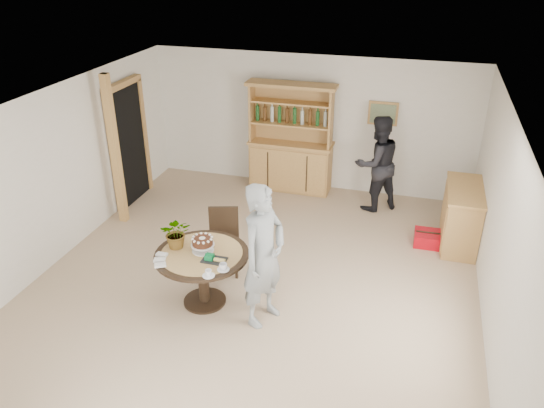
% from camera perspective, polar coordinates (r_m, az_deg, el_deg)
% --- Properties ---
extents(ground, '(7.00, 7.00, 0.00)m').
position_cam_1_polar(ground, '(7.44, -2.02, -8.74)').
color(ground, tan).
rests_on(ground, ground).
extents(room_shell, '(6.04, 7.04, 2.52)m').
position_cam_1_polar(room_shell, '(6.59, -2.22, 3.71)').
color(room_shell, white).
rests_on(room_shell, ground).
extents(doorway, '(0.13, 1.10, 2.18)m').
position_cam_1_polar(doorway, '(9.69, -15.19, 6.46)').
color(doorway, black).
rests_on(doorway, ground).
extents(pine_post, '(0.12, 0.12, 2.50)m').
position_cam_1_polar(pine_post, '(8.89, -16.54, 5.44)').
color(pine_post, tan).
rests_on(pine_post, ground).
extents(hutch, '(1.62, 0.54, 2.04)m').
position_cam_1_polar(hutch, '(9.94, 2.04, 5.34)').
color(hutch, tan).
rests_on(hutch, ground).
extents(sideboard, '(0.54, 1.26, 0.94)m').
position_cam_1_polar(sideboard, '(8.68, 19.71, -1.23)').
color(sideboard, tan).
rests_on(sideboard, ground).
extents(dining_table, '(1.20, 1.20, 0.76)m').
position_cam_1_polar(dining_table, '(6.85, -7.51, -6.33)').
color(dining_table, black).
rests_on(dining_table, ground).
extents(dining_chair, '(0.53, 0.53, 0.95)m').
position_cam_1_polar(dining_chair, '(7.54, -5.21, -3.47)').
color(dining_chair, black).
rests_on(dining_chair, ground).
extents(birthday_cake, '(0.30, 0.30, 0.20)m').
position_cam_1_polar(birthday_cake, '(6.75, -7.48, -4.12)').
color(birthday_cake, white).
rests_on(birthday_cake, dining_table).
extents(flower_vase, '(0.47, 0.44, 0.42)m').
position_cam_1_polar(flower_vase, '(6.84, -10.23, -3.05)').
color(flower_vase, '#3F7233').
rests_on(flower_vase, dining_table).
extents(gift_tray, '(0.30, 0.20, 0.08)m').
position_cam_1_polar(gift_tray, '(6.59, -6.30, -5.87)').
color(gift_tray, black).
rests_on(gift_tray, dining_table).
extents(coffee_cup_a, '(0.15, 0.15, 0.09)m').
position_cam_1_polar(coffee_cup_a, '(6.40, -5.27, -6.76)').
color(coffee_cup_a, white).
rests_on(coffee_cup_a, dining_table).
extents(coffee_cup_b, '(0.15, 0.15, 0.08)m').
position_cam_1_polar(coffee_cup_b, '(6.31, -6.85, -7.43)').
color(coffee_cup_b, white).
rests_on(coffee_cup_b, dining_table).
extents(napkins, '(0.24, 0.33, 0.03)m').
position_cam_1_polar(napkins, '(6.69, -11.90, -5.90)').
color(napkins, white).
rests_on(napkins, dining_table).
extents(teen_boy, '(0.66, 0.79, 1.85)m').
position_cam_1_polar(teen_boy, '(6.34, -0.92, -5.59)').
color(teen_boy, gray).
rests_on(teen_boy, ground).
extents(adult_person, '(1.04, 1.01, 1.69)m').
position_cam_1_polar(adult_person, '(9.29, 11.22, 4.29)').
color(adult_person, black).
rests_on(adult_person, ground).
extents(red_suitcase, '(0.61, 0.41, 0.21)m').
position_cam_1_polar(red_suitcase, '(8.67, 17.00, -3.63)').
color(red_suitcase, red).
rests_on(red_suitcase, ground).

